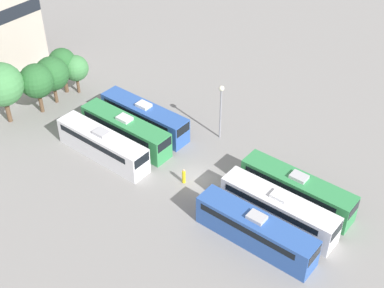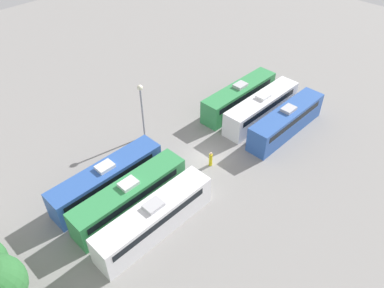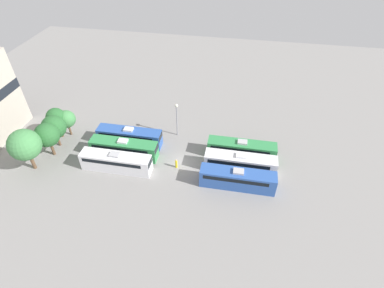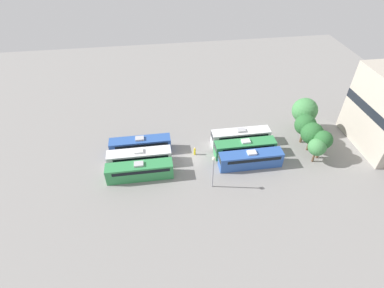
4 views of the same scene
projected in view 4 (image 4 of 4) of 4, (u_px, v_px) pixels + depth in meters
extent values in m
plane|color=gray|center=(193.00, 159.00, 56.40)|extent=(115.12, 115.12, 0.00)
cube|color=#2D56A8|center=(141.00, 145.00, 57.06)|extent=(2.45, 11.48, 3.03)
cube|color=black|center=(142.00, 142.00, 56.56)|extent=(2.49, 9.76, 0.67)
cube|color=black|center=(109.00, 145.00, 55.89)|extent=(2.15, 0.08, 1.06)
cube|color=#B2B2B7|center=(140.00, 138.00, 55.98)|extent=(1.20, 1.60, 0.35)
cube|color=silver|center=(140.00, 158.00, 54.32)|extent=(2.45, 11.48, 3.03)
cube|color=black|center=(141.00, 154.00, 53.82)|extent=(2.49, 9.76, 0.67)
cube|color=black|center=(107.00, 158.00, 53.16)|extent=(2.15, 0.08, 1.06)
cube|color=white|center=(139.00, 151.00, 53.24)|extent=(1.20, 1.60, 0.35)
cube|color=#338C4C|center=(140.00, 171.00, 51.74)|extent=(2.45, 11.48, 3.03)
cube|color=black|center=(141.00, 168.00, 51.24)|extent=(2.49, 9.76, 0.67)
cube|color=black|center=(105.00, 171.00, 50.57)|extent=(2.15, 0.08, 1.06)
cube|color=#B2B2B7|center=(139.00, 164.00, 50.66)|extent=(1.20, 1.60, 0.35)
cube|color=white|center=(240.00, 137.00, 59.04)|extent=(2.45, 11.48, 3.03)
cube|color=black|center=(242.00, 134.00, 58.54)|extent=(2.49, 9.76, 0.67)
cube|color=black|center=(212.00, 136.00, 57.87)|extent=(2.15, 0.08, 1.06)
cube|color=#B2B2B7|center=(241.00, 130.00, 57.96)|extent=(1.20, 1.60, 0.35)
cube|color=#338C4C|center=(245.00, 148.00, 56.44)|extent=(2.45, 11.48, 3.03)
cube|color=black|center=(247.00, 145.00, 55.93)|extent=(2.49, 9.76, 0.67)
cube|color=black|center=(215.00, 148.00, 55.27)|extent=(2.15, 0.08, 1.06)
cube|color=silver|center=(246.00, 141.00, 55.35)|extent=(1.20, 1.60, 0.35)
cube|color=#2D56A8|center=(251.00, 160.00, 53.99)|extent=(2.45, 11.48, 3.03)
cube|color=black|center=(253.00, 156.00, 53.49)|extent=(2.49, 9.76, 0.67)
cube|color=black|center=(220.00, 159.00, 52.82)|extent=(2.15, 0.08, 1.06)
cube|color=silver|center=(252.00, 153.00, 52.91)|extent=(1.20, 1.60, 0.35)
cylinder|color=gold|center=(195.00, 151.00, 56.88)|extent=(0.36, 0.36, 1.49)
sphere|color=tan|center=(195.00, 148.00, 56.33)|extent=(0.24, 0.24, 0.24)
cylinder|color=gray|center=(213.00, 173.00, 49.04)|extent=(0.20, 0.20, 6.28)
sphere|color=#EAE5C6|center=(214.00, 159.00, 46.91)|extent=(0.60, 0.60, 0.60)
cylinder|color=brown|center=(301.00, 124.00, 62.14)|extent=(0.55, 0.55, 3.27)
sphere|color=#428447|center=(305.00, 110.00, 59.97)|extent=(5.03, 5.03, 5.03)
cylinder|color=brown|center=(302.00, 136.00, 59.33)|extent=(0.48, 0.48, 2.85)
sphere|color=#28602D|center=(305.00, 125.00, 57.50)|extent=(4.10, 4.10, 4.10)
cylinder|color=brown|center=(308.00, 145.00, 57.58)|extent=(0.42, 0.42, 2.57)
sphere|color=#28602D|center=(312.00, 133.00, 55.82)|extent=(4.17, 4.17, 4.17)
cylinder|color=brown|center=(319.00, 151.00, 55.68)|extent=(0.51, 0.51, 3.12)
sphere|color=#28602D|center=(323.00, 140.00, 53.91)|extent=(3.41, 3.41, 3.41)
cylinder|color=brown|center=(314.00, 157.00, 55.11)|extent=(0.37, 0.37, 2.37)
sphere|color=#428447|center=(317.00, 147.00, 53.63)|extent=(3.25, 3.25, 3.25)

